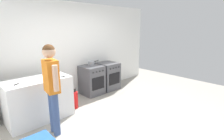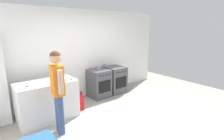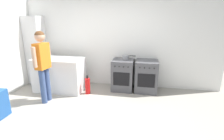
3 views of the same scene
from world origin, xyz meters
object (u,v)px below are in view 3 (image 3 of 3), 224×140
object	(u,v)px
pot	(126,57)
knife_paring	(40,59)
oven_right	(146,76)
oven_left	(123,75)
larder_cabinet	(36,50)
knife_utility	(70,61)
fire_extinguisher	(88,86)
person	(42,61)

from	to	relation	value
pot	knife_paring	xyz separation A→B (m)	(-2.20, -0.57, -0.01)
pot	oven_right	bearing A→B (deg)	-6.75
oven_left	larder_cabinet	size ratio (longest dim) A/B	0.42
oven_left	knife_utility	size ratio (longest dim) A/B	3.37
oven_right	pot	world-z (taller)	pot
oven_right	knife_utility	xyz separation A→B (m)	(-1.91, -0.62, 0.48)
knife_paring	larder_cabinet	size ratio (longest dim) A/B	0.10
oven_left	fire_extinguisher	bearing A→B (deg)	-151.22
knife_utility	person	xyz separation A→B (m)	(-0.43, -0.48, 0.10)
knife_utility	person	world-z (taller)	person
oven_left	larder_cabinet	distance (m)	2.71
fire_extinguisher	larder_cabinet	world-z (taller)	larder_cabinet
person	larder_cabinet	distance (m)	1.53
larder_cabinet	pot	bearing A→B (deg)	-0.70
oven_right	knife_utility	size ratio (longest dim) A/B	3.37
oven_right	pot	bearing A→B (deg)	173.25
knife_utility	person	size ratio (longest dim) A/B	0.15
oven_left	fire_extinguisher	size ratio (longest dim) A/B	1.70
knife_paring	fire_extinguisher	size ratio (longest dim) A/B	0.39
person	oven_left	bearing A→B (deg)	32.92
knife_paring	larder_cabinet	bearing A→B (deg)	129.96
oven_left	knife_utility	xyz separation A→B (m)	(-1.27, -0.62, 0.48)
pot	knife_utility	bearing A→B (deg)	-152.67
oven_left	knife_paring	bearing A→B (deg)	-166.75
oven_left	person	world-z (taller)	person
fire_extinguisher	knife_paring	bearing A→B (deg)	-178.82
oven_right	knife_paring	bearing A→B (deg)	-169.73
fire_extinguisher	larder_cabinet	size ratio (longest dim) A/B	0.25
knife_paring	person	world-z (taller)	person
knife_paring	person	xyz separation A→B (m)	(0.44, -0.60, 0.10)
oven_left	oven_right	size ratio (longest dim) A/B	1.00
oven_left	person	distance (m)	2.11
knife_utility	larder_cabinet	distance (m)	1.56
oven_right	fire_extinguisher	bearing A→B (deg)	-162.45
oven_left	pot	size ratio (longest dim) A/B	2.33
oven_right	fire_extinguisher	size ratio (longest dim) A/B	1.70
person	knife_utility	bearing A→B (deg)	48.25
oven_right	person	world-z (taller)	person
pot	person	distance (m)	2.11
knife_utility	person	bearing A→B (deg)	-131.75
person	oven_right	bearing A→B (deg)	25.18
larder_cabinet	oven_right	bearing A→B (deg)	-1.78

